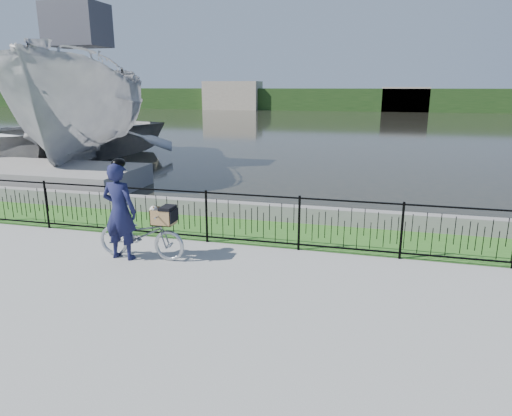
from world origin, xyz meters
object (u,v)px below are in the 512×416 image
(cyclist, at_px, (120,210))
(boat_far, at_px, (51,135))
(boat_near, at_px, (85,110))
(dock, at_px, (0,174))
(bicycle_rig, at_px, (142,234))

(cyclist, relative_size, boat_far, 0.15)
(boat_near, height_order, boat_far, boat_near)
(dock, height_order, bicycle_rig, bicycle_rig)
(dock, bearing_deg, cyclist, -34.00)
(dock, relative_size, bicycle_rig, 5.56)
(dock, bearing_deg, boat_far, 109.57)
(dock, distance_m, boat_far, 5.41)
(dock, bearing_deg, bicycle_rig, -32.18)
(dock, relative_size, cyclist, 5.07)
(bicycle_rig, distance_m, cyclist, 0.62)
(boat_far, bearing_deg, cyclist, -47.12)
(dock, height_order, boat_far, boat_far)
(cyclist, height_order, boat_near, boat_near)
(boat_near, xyz_separation_m, boat_far, (-2.72, 1.23, -1.20))
(cyclist, relative_size, boat_near, 0.16)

